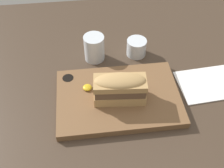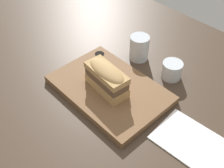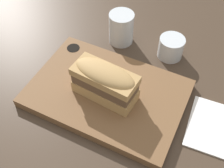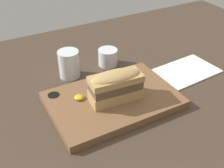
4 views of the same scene
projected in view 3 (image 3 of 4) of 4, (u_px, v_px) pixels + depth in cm
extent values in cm
cube|color=#423326|center=(109.00, 116.00, 68.44)|extent=(179.72, 128.78, 2.00)
cube|color=brown|center=(107.00, 93.00, 70.05)|extent=(37.75, 25.58, 2.36)
cylinder|color=black|center=(73.00, 49.00, 79.04)|extent=(3.58, 3.58, 1.18)
cube|color=tan|center=(105.00, 90.00, 67.09)|extent=(15.75, 7.85, 3.29)
cube|color=brown|center=(105.00, 82.00, 64.79)|extent=(15.12, 7.53, 2.64)
cube|color=tan|center=(105.00, 76.00, 63.00)|extent=(15.75, 7.85, 1.97)
ellipsoid|color=tan|center=(105.00, 73.00, 62.36)|extent=(15.43, 7.69, 2.96)
ellipsoid|color=gold|center=(82.00, 66.00, 73.46)|extent=(2.80, 2.80, 1.12)
cylinder|color=silver|center=(121.00, 28.00, 80.50)|extent=(7.13, 7.13, 9.39)
cylinder|color=silver|center=(121.00, 34.00, 82.35)|extent=(6.27, 6.27, 4.22)
cylinder|color=silver|center=(171.00, 47.00, 77.82)|extent=(7.00, 7.00, 6.06)
cylinder|color=#470A14|center=(171.00, 49.00, 78.30)|extent=(6.30, 6.30, 4.41)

